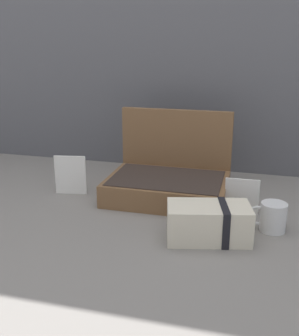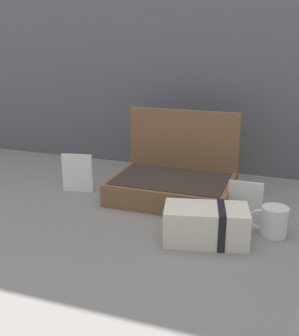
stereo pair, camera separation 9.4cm
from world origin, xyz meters
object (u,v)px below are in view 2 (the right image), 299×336
Objects in this scene: open_suitcase at (174,179)px; coffee_mug at (273,221)px; cream_toiletry_bag at (207,225)px; poster_card_right at (245,199)px; info_card_left at (77,173)px.

coffee_mug is (0.35, -0.19, -0.02)m from open_suitcase.
open_suitcase reaches higher than coffee_mug.
cream_toiletry_bag is 0.22m from poster_card_right.
info_card_left is 1.23× the size of poster_card_right.
poster_card_right is (0.26, -0.09, -0.01)m from open_suitcase.
cream_toiletry_bag is at bearing -149.48° from coffee_mug.
info_card_left reaches higher than cream_toiletry_bag.
coffee_mug is 0.71m from info_card_left.
open_suitcase is 1.64× the size of cream_toiletry_bag.
info_card_left is at bearing 170.03° from coffee_mug.
cream_toiletry_bag is at bearing -110.90° from poster_card_right.
poster_card_right is at bearing -18.43° from open_suitcase.
info_card_left is 0.61m from poster_card_right.
poster_card_right is at bearing 131.16° from coffee_mug.
open_suitcase is 0.27m from poster_card_right.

